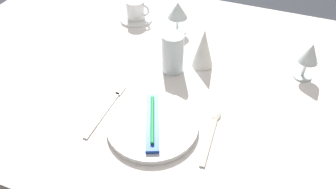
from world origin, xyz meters
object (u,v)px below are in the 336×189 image
at_px(napkin_folded, 203,48).
at_px(fork_outer, 107,108).
at_px(wine_glass_centre, 178,12).
at_px(toothbrush_package, 152,121).
at_px(spoon_soup, 212,130).
at_px(dinner_plate, 153,125).
at_px(coffee_cup_left, 136,9).
at_px(wine_glass_left, 310,55).
at_px(drink_tumbler, 173,55).

bearing_deg(napkin_folded, fork_outer, -123.92).
distance_m(wine_glass_centre, napkin_folded, 0.23).
height_order(toothbrush_package, spoon_soup, toothbrush_package).
bearing_deg(dinner_plate, napkin_folded, 81.37).
bearing_deg(dinner_plate, spoon_soup, 17.10).
xyz_separation_m(dinner_plate, napkin_folded, (0.05, 0.32, 0.06)).
height_order(fork_outer, wine_glass_centre, wine_glass_centre).
xyz_separation_m(coffee_cup_left, wine_glass_left, (0.67, -0.13, 0.04)).
distance_m(dinner_plate, wine_glass_centre, 0.50).
distance_m(dinner_plate, fork_outer, 0.16).
bearing_deg(napkin_folded, coffee_cup_left, 150.52).
xyz_separation_m(drink_tumbler, napkin_folded, (0.09, 0.06, 0.01)).
height_order(dinner_plate, spoon_soup, dinner_plate).
bearing_deg(fork_outer, wine_glass_centre, 83.52).
relative_size(wine_glass_centre, wine_glass_left, 0.97).
distance_m(dinner_plate, spoon_soup, 0.17).
height_order(toothbrush_package, wine_glass_left, wine_glass_left).
height_order(spoon_soup, drink_tumbler, drink_tumbler).
bearing_deg(toothbrush_package, dinner_plate, 0.00).
bearing_deg(napkin_folded, spoon_soup, -67.77).
xyz_separation_m(coffee_cup_left, wine_glass_centre, (0.19, -0.03, 0.04)).
distance_m(fork_outer, wine_glass_left, 0.65).
bearing_deg(fork_outer, drink_tumbler, 63.82).
height_order(toothbrush_package, drink_tumbler, drink_tumbler).
distance_m(fork_outer, napkin_folded, 0.37).
bearing_deg(spoon_soup, coffee_cup_left, 134.14).
bearing_deg(wine_glass_left, wine_glass_centre, 167.38).
bearing_deg(napkin_folded, wine_glass_left, 10.25).
height_order(toothbrush_package, coffee_cup_left, coffee_cup_left).
distance_m(wine_glass_centre, drink_tumbler, 0.24).
bearing_deg(coffee_cup_left, wine_glass_centre, -7.60).
bearing_deg(spoon_soup, wine_glass_left, 56.86).
bearing_deg(dinner_plate, drink_tumbler, 98.01).
xyz_separation_m(toothbrush_package, drink_tumbler, (-0.04, 0.26, 0.03)).
relative_size(dinner_plate, napkin_folded, 1.83).
bearing_deg(wine_glass_centre, toothbrush_package, -78.15).
relative_size(toothbrush_package, wine_glass_left, 1.60).
distance_m(dinner_plate, toothbrush_package, 0.02).
distance_m(wine_glass_centre, wine_glass_left, 0.49).
xyz_separation_m(fork_outer, drink_tumbler, (0.12, 0.24, 0.06)).
xyz_separation_m(dinner_plate, coffee_cup_left, (-0.29, 0.51, 0.04)).
bearing_deg(dinner_plate, wine_glass_centre, 101.85).
distance_m(dinner_plate, coffee_cup_left, 0.59).
xyz_separation_m(toothbrush_package, fork_outer, (-0.16, 0.02, -0.02)).
xyz_separation_m(dinner_plate, wine_glass_left, (0.38, 0.38, 0.08)).
height_order(coffee_cup_left, napkin_folded, napkin_folded).
height_order(fork_outer, drink_tumbler, drink_tumbler).
height_order(drink_tumbler, napkin_folded, napkin_folded).
relative_size(dinner_plate, coffee_cup_left, 2.62).
height_order(wine_glass_centre, drink_tumbler, drink_tumbler).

